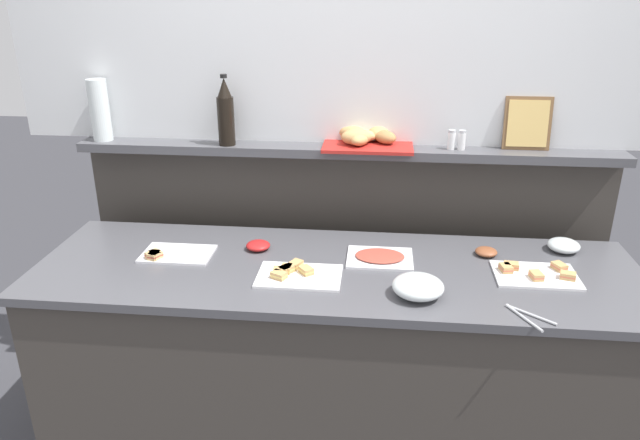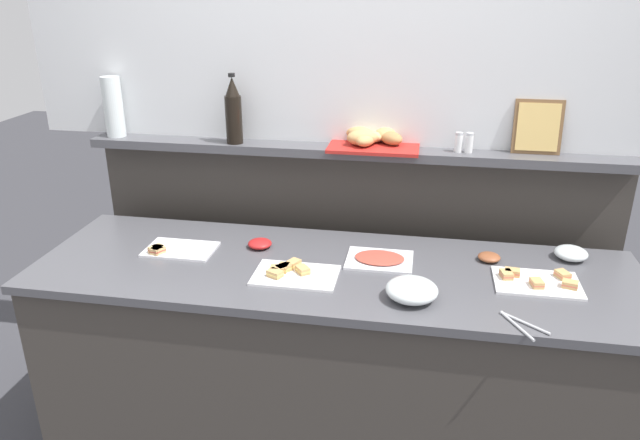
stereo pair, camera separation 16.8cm
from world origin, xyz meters
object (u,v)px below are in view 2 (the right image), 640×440
at_px(sandwich_platter_front, 175,249).
at_px(serving_tongs, 520,324).
at_px(bread_basket, 370,138).
at_px(water_carafe, 113,107).
at_px(cold_cuts_platter, 379,259).
at_px(condiment_bowl_dark, 489,257).
at_px(pepper_shaker, 469,143).
at_px(condiment_bowl_cream, 260,244).
at_px(glass_bowl_large, 571,254).
at_px(salt_shaker, 459,142).
at_px(wine_bottle_dark, 233,112).
at_px(sandwich_platter_rear, 537,282).
at_px(sandwich_platter_side, 292,273).
at_px(framed_picture, 538,127).
at_px(glass_bowl_medium, 412,291).

xyz_separation_m(sandwich_platter_front, serving_tongs, (1.36, -0.35, -0.00)).
relative_size(bread_basket, water_carafe, 1.42).
height_order(sandwich_platter_front, bread_basket, bread_basket).
distance_m(cold_cuts_platter, condiment_bowl_dark, 0.45).
height_order(pepper_shaker, water_carafe, water_carafe).
height_order(condiment_bowl_cream, water_carafe, water_carafe).
height_order(glass_bowl_large, salt_shaker, salt_shaker).
xyz_separation_m(bread_basket, water_carafe, (-1.22, -0.03, 0.10)).
distance_m(serving_tongs, pepper_shaker, 0.90).
height_order(condiment_bowl_dark, wine_bottle_dark, wine_bottle_dark).
xyz_separation_m(condiment_bowl_cream, serving_tongs, (1.02, -0.45, -0.01)).
xyz_separation_m(sandwich_platter_rear, sandwich_platter_front, (-1.47, 0.03, -0.00)).
bearing_deg(salt_shaker, condiment_bowl_dark, -64.00).
bearing_deg(sandwich_platter_side, condiment_bowl_cream, 129.99).
distance_m(serving_tongs, framed_picture, 0.96).
distance_m(glass_bowl_medium, framed_picture, 0.97).
bearing_deg(sandwich_platter_front, water_carafe, 135.37).
height_order(sandwich_platter_front, cold_cuts_platter, sandwich_platter_front).
bearing_deg(serving_tongs, bread_basket, 126.07).
bearing_deg(condiment_bowl_dark, glass_bowl_large, 12.80).
distance_m(glass_bowl_large, bread_basket, 0.98).
height_order(glass_bowl_large, bread_basket, bread_basket).
distance_m(cold_cuts_platter, pepper_shaker, 0.65).
bearing_deg(sandwich_platter_front, wine_bottle_dark, 69.98).
distance_m(pepper_shaker, bread_basket, 0.43).
relative_size(glass_bowl_large, water_carafe, 0.47).
distance_m(glass_bowl_large, condiment_bowl_dark, 0.34).
bearing_deg(pepper_shaker, salt_shaker, 180.00).
bearing_deg(wine_bottle_dark, framed_picture, 2.66).
bearing_deg(serving_tongs, condiment_bowl_cream, 156.29).
bearing_deg(salt_shaker, serving_tongs, -75.29).
distance_m(condiment_bowl_dark, pepper_shaker, 0.51).
distance_m(sandwich_platter_rear, salt_shaker, 0.70).
bearing_deg(glass_bowl_medium, cold_cuts_platter, 115.58).
xyz_separation_m(sandwich_platter_front, glass_bowl_large, (1.64, 0.22, 0.01)).
relative_size(glass_bowl_large, condiment_bowl_dark, 1.47).
height_order(serving_tongs, salt_shaker, salt_shaker).
bearing_deg(condiment_bowl_dark, serving_tongs, -82.88).
relative_size(condiment_bowl_cream, wine_bottle_dark, 0.32).
distance_m(sandwich_platter_front, condiment_bowl_dark, 1.31).
height_order(sandwich_platter_side, glass_bowl_large, glass_bowl_large).
bearing_deg(water_carafe, glass_bowl_medium, -24.99).
relative_size(condiment_bowl_cream, bread_basket, 0.26).
distance_m(glass_bowl_large, glass_bowl_medium, 0.78).
height_order(condiment_bowl_dark, pepper_shaker, pepper_shaker).
bearing_deg(condiment_bowl_cream, sandwich_platter_rear, -6.98).
distance_m(wine_bottle_dark, salt_shaker, 1.01).
xyz_separation_m(salt_shaker, bread_basket, (-0.39, 0.03, -0.00)).
distance_m(condiment_bowl_cream, serving_tongs, 1.12).
bearing_deg(bread_basket, glass_bowl_large, -16.19).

